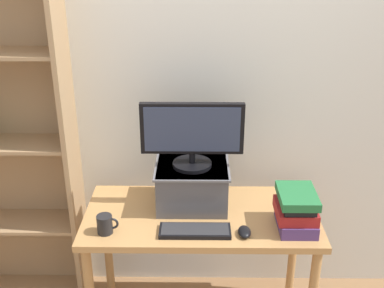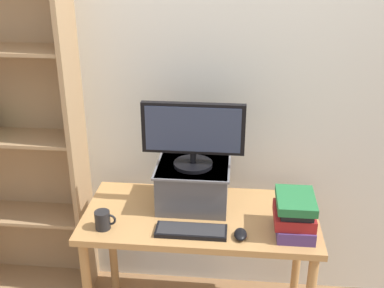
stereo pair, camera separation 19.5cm
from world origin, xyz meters
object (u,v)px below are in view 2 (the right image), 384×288
(keyboard, at_px, (191,231))
(book_stack, at_px, (295,215))
(desk, at_px, (200,230))
(bookshelf_unit, at_px, (8,135))
(computer_monitor, at_px, (193,133))
(coffee_mug, at_px, (103,220))
(computer_mouse, at_px, (240,234))
(riser_box, at_px, (193,184))

(keyboard, relative_size, book_stack, 1.43)
(book_stack, bearing_deg, desk, 165.83)
(bookshelf_unit, relative_size, computer_monitor, 3.86)
(bookshelf_unit, height_order, book_stack, bookshelf_unit)
(desk, height_order, coffee_mug, coffee_mug)
(computer_monitor, relative_size, book_stack, 2.16)
(computer_monitor, xyz_separation_m, computer_mouse, (0.26, -0.30, -0.41))
(desk, bearing_deg, computer_monitor, 115.94)
(desk, relative_size, book_stack, 4.99)
(desk, xyz_separation_m, riser_box, (-0.05, 0.10, 0.22))
(riser_box, xyz_separation_m, book_stack, (0.53, -0.22, -0.02))
(riser_box, relative_size, keyboard, 1.11)
(riser_box, height_order, computer_mouse, riser_box)
(desk, xyz_separation_m, coffee_mug, (-0.48, -0.18, 0.15))
(computer_monitor, bearing_deg, book_stack, -22.85)
(desk, height_order, bookshelf_unit, bookshelf_unit)
(bookshelf_unit, height_order, coffee_mug, bookshelf_unit)
(bookshelf_unit, distance_m, keyboard, 1.27)
(keyboard, distance_m, book_stack, 0.52)
(computer_mouse, xyz_separation_m, book_stack, (0.27, 0.07, 0.08))
(desk, distance_m, computer_mouse, 0.31)
(computer_mouse, bearing_deg, keyboard, 176.51)
(riser_box, height_order, computer_monitor, computer_monitor)
(riser_box, distance_m, book_stack, 0.58)
(bookshelf_unit, xyz_separation_m, computer_monitor, (1.12, -0.21, 0.14))
(bookshelf_unit, height_order, computer_mouse, bookshelf_unit)
(bookshelf_unit, relative_size, computer_mouse, 20.09)
(keyboard, height_order, computer_mouse, computer_mouse)
(keyboard, relative_size, coffee_mug, 3.28)
(bookshelf_unit, distance_m, coffee_mug, 0.88)
(desk, height_order, computer_mouse, computer_mouse)
(computer_monitor, height_order, coffee_mug, computer_monitor)
(desk, bearing_deg, book_stack, -14.17)
(keyboard, bearing_deg, bookshelf_unit, 156.79)
(riser_box, relative_size, book_stack, 1.59)
(keyboard, bearing_deg, riser_box, 93.52)
(book_stack, relative_size, coffee_mug, 2.28)
(desk, relative_size, bookshelf_unit, 0.60)
(computer_monitor, distance_m, book_stack, 0.66)
(bookshelf_unit, relative_size, riser_box, 5.22)
(computer_mouse, bearing_deg, riser_box, 131.47)
(computer_mouse, bearing_deg, bookshelf_unit, 160.03)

